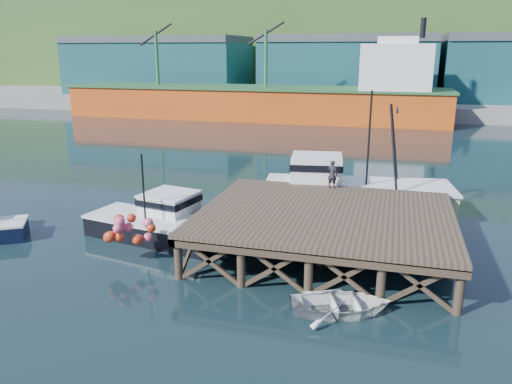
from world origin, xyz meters
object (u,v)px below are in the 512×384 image
(trawler, at_px, (353,190))
(dockworker, at_px, (332,174))
(boat_black, at_px, (159,221))
(dinghy, at_px, (341,304))

(trawler, bearing_deg, dockworker, -124.36)
(boat_black, xyz_separation_m, dockworker, (8.55, 4.62, 2.06))
(boat_black, distance_m, dinghy, 11.71)
(boat_black, relative_size, dinghy, 2.10)
(trawler, distance_m, dinghy, 12.37)
(trawler, xyz_separation_m, dinghy, (0.68, -12.30, -1.14))
(dinghy, bearing_deg, dockworker, -7.03)
(trawler, relative_size, dinghy, 3.03)
(dockworker, bearing_deg, dinghy, 113.75)
(dockworker, bearing_deg, trawler, -102.53)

